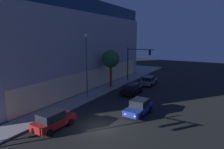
{
  "coord_description": "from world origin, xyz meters",
  "views": [
    {
      "loc": [
        -14.29,
        -9.54,
        8.48
      ],
      "look_at": [
        7.77,
        3.3,
        3.57
      ],
      "focal_mm": 30.72,
      "sensor_mm": 36.0,
      "label": 1
    }
  ],
  "objects_px": {
    "modern_building": "(38,44)",
    "sidewalk_tree": "(111,59)",
    "car_blue": "(139,107)",
    "car_black": "(132,89)",
    "traffic_light_far_corner": "(136,59)",
    "car_red": "(53,120)",
    "car_grey": "(149,80)",
    "street_lamp_sidewalk": "(86,59)"
  },
  "relations": [
    {
      "from": "traffic_light_far_corner",
      "to": "car_grey",
      "type": "height_order",
      "value": "traffic_light_far_corner"
    },
    {
      "from": "street_lamp_sidewalk",
      "to": "car_grey",
      "type": "bearing_deg",
      "value": -22.36
    },
    {
      "from": "traffic_light_far_corner",
      "to": "car_grey",
      "type": "distance_m",
      "value": 4.98
    },
    {
      "from": "modern_building",
      "to": "street_lamp_sidewalk",
      "type": "bearing_deg",
      "value": -107.85
    },
    {
      "from": "modern_building",
      "to": "sidewalk_tree",
      "type": "xyz_separation_m",
      "value": [
        1.68,
        -15.76,
        -2.3
      ]
    },
    {
      "from": "car_red",
      "to": "car_grey",
      "type": "bearing_deg",
      "value": -5.51
    },
    {
      "from": "sidewalk_tree",
      "to": "car_black",
      "type": "height_order",
      "value": "sidewalk_tree"
    },
    {
      "from": "sidewalk_tree",
      "to": "car_red",
      "type": "relative_size",
      "value": 1.51
    },
    {
      "from": "traffic_light_far_corner",
      "to": "sidewalk_tree",
      "type": "xyz_separation_m",
      "value": [
        -6.07,
        1.92,
        0.34
      ]
    },
    {
      "from": "car_blue",
      "to": "car_black",
      "type": "relative_size",
      "value": 0.92
    },
    {
      "from": "car_blue",
      "to": "car_black",
      "type": "bearing_deg",
      "value": 30.2
    },
    {
      "from": "modern_building",
      "to": "sidewalk_tree",
      "type": "relative_size",
      "value": 5.54
    },
    {
      "from": "car_blue",
      "to": "sidewalk_tree",
      "type": "bearing_deg",
      "value": 45.63
    },
    {
      "from": "modern_building",
      "to": "car_blue",
      "type": "height_order",
      "value": "modern_building"
    },
    {
      "from": "car_black",
      "to": "car_blue",
      "type": "bearing_deg",
      "value": -149.8
    },
    {
      "from": "traffic_light_far_corner",
      "to": "sidewalk_tree",
      "type": "relative_size",
      "value": 1.03
    },
    {
      "from": "car_blue",
      "to": "car_black",
      "type": "distance_m",
      "value": 7.85
    },
    {
      "from": "modern_building",
      "to": "traffic_light_far_corner",
      "type": "xyz_separation_m",
      "value": [
        7.76,
        -17.68,
        -2.63
      ]
    },
    {
      "from": "street_lamp_sidewalk",
      "to": "sidewalk_tree",
      "type": "relative_size",
      "value": 1.4
    },
    {
      "from": "traffic_light_far_corner",
      "to": "car_grey",
      "type": "xyz_separation_m",
      "value": [
        -0.96,
        -3.15,
        -3.74
      ]
    },
    {
      "from": "traffic_light_far_corner",
      "to": "street_lamp_sidewalk",
      "type": "xyz_separation_m",
      "value": [
        -12.88,
        1.75,
        1.05
      ]
    },
    {
      "from": "traffic_light_far_corner",
      "to": "car_blue",
      "type": "xyz_separation_m",
      "value": [
        -14.54,
        -6.73,
        -3.75
      ]
    },
    {
      "from": "sidewalk_tree",
      "to": "car_grey",
      "type": "height_order",
      "value": "sidewalk_tree"
    },
    {
      "from": "car_red",
      "to": "car_black",
      "type": "height_order",
      "value": "car_red"
    },
    {
      "from": "car_black",
      "to": "sidewalk_tree",
      "type": "bearing_deg",
      "value": 70.34
    },
    {
      "from": "sidewalk_tree",
      "to": "modern_building",
      "type": "bearing_deg",
      "value": 96.1
    },
    {
      "from": "traffic_light_far_corner",
      "to": "car_red",
      "type": "distance_m",
      "value": 22.23
    },
    {
      "from": "car_blue",
      "to": "modern_building",
      "type": "bearing_deg",
      "value": 74.48
    },
    {
      "from": "street_lamp_sidewalk",
      "to": "car_grey",
      "type": "xyz_separation_m",
      "value": [
        11.93,
        -4.91,
        -4.79
      ]
    },
    {
      "from": "sidewalk_tree",
      "to": "car_red",
      "type": "xyz_separation_m",
      "value": [
        -15.82,
        -3.06,
        -4.03
      ]
    },
    {
      "from": "sidewalk_tree",
      "to": "car_blue",
      "type": "distance_m",
      "value": 12.77
    },
    {
      "from": "car_grey",
      "to": "sidewalk_tree",
      "type": "bearing_deg",
      "value": 135.21
    },
    {
      "from": "traffic_light_far_corner",
      "to": "car_black",
      "type": "height_order",
      "value": "traffic_light_far_corner"
    },
    {
      "from": "modern_building",
      "to": "car_grey",
      "type": "height_order",
      "value": "modern_building"
    },
    {
      "from": "street_lamp_sidewalk",
      "to": "car_black",
      "type": "distance_m",
      "value": 8.36
    },
    {
      "from": "car_red",
      "to": "car_black",
      "type": "bearing_deg",
      "value": -6.63
    },
    {
      "from": "car_red",
      "to": "car_blue",
      "type": "height_order",
      "value": "car_red"
    },
    {
      "from": "car_blue",
      "to": "car_grey",
      "type": "distance_m",
      "value": 14.04
    },
    {
      "from": "modern_building",
      "to": "car_grey",
      "type": "bearing_deg",
      "value": -71.93
    },
    {
      "from": "modern_building",
      "to": "car_black",
      "type": "xyz_separation_m",
      "value": [
        0.0,
        -20.46,
        -6.38
      ]
    },
    {
      "from": "modern_building",
      "to": "street_lamp_sidewalk",
      "type": "relative_size",
      "value": 3.95
    },
    {
      "from": "modern_building",
      "to": "street_lamp_sidewalk",
      "type": "xyz_separation_m",
      "value": [
        -5.13,
        -15.93,
        -1.58
      ]
    }
  ]
}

